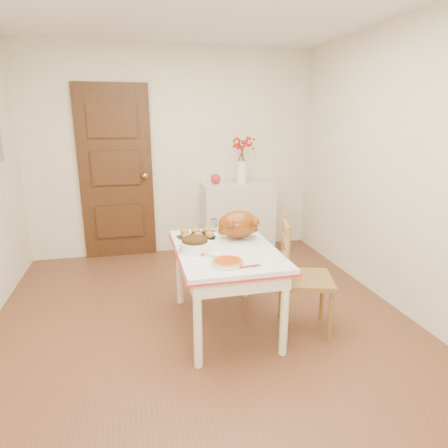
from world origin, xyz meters
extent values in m
cube|color=brown|center=(0.00, 0.00, 0.00)|extent=(3.50, 4.00, 0.00)
cube|color=beige|center=(0.00, 2.00, 1.25)|extent=(3.50, 0.00, 2.50)
cube|color=beige|center=(0.00, -2.00, 1.25)|extent=(3.50, 0.00, 2.50)
cube|color=beige|center=(1.75, 0.00, 1.25)|extent=(0.00, 4.00, 2.50)
cube|color=black|center=(-0.70, 1.97, 1.03)|extent=(0.85, 0.06, 2.06)
cube|color=beige|center=(0.76, 1.78, 0.44)|extent=(0.89, 0.39, 0.89)
sphere|color=red|center=(0.47, 1.78, 0.95)|extent=(0.12, 0.12, 0.12)
cylinder|color=#AB3808|center=(0.10, -0.35, 0.71)|extent=(0.25, 0.25, 0.05)
cylinder|color=white|center=(0.17, 0.49, 0.74)|extent=(0.07, 0.07, 0.11)
camera|label=1|loc=(-0.51, -2.78, 1.68)|focal=30.79mm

